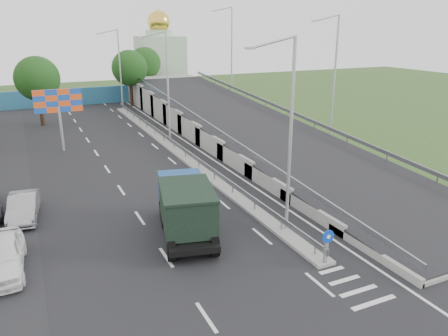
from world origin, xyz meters
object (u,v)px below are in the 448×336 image
lamp_post_near (288,127)px  dump_truck (185,206)px  lamp_post_far (118,65)px  lamp_post_mid (166,83)px  parked_car_b (23,207)px  church (160,59)px  parked_car_a (1,256)px  sign_bollard (327,246)px  billboard (58,104)px

lamp_post_near → dump_truck: (-4.85, 2.02, -4.18)m
lamp_post_near → lamp_post_far: size_ratio=1.00×
lamp_post_mid → parked_car_b: lamp_post_mid is taller
lamp_post_mid → church: size_ratio=0.73×
lamp_post_near → parked_car_a: bearing=172.0°
lamp_post_near → parked_car_b: lamp_post_near is taller
lamp_post_mid → church: church is taller
dump_truck → lamp_post_far: bearing=95.5°
church → parked_car_b: bearing=-116.1°
lamp_post_near → lamp_post_mid: same height
church → lamp_post_far: bearing=-125.2°
sign_bollard → lamp_post_far: (0.11, 43.83, 4.77)m
church → parked_car_b: church is taller
lamp_post_near → billboard: 23.87m
lamp_post_far → dump_truck: size_ratio=1.43×
lamp_post_near → parked_car_a: 14.72m
billboard → parked_car_a: 20.87m
parked_car_a → parked_car_b: 6.03m
lamp_post_far → parked_car_a: 40.77m
lamp_post_mid → billboard: bearing=167.6°
lamp_post_near → parked_car_b: 15.76m
billboard → parked_car_a: (-4.60, -20.07, -3.36)m
lamp_post_near → parked_car_a: size_ratio=2.09×
sign_bollard → church: (10.00, 57.83, 4.28)m
dump_truck → parked_car_b: 9.81m
dump_truck → parked_car_b: bearing=156.0°
sign_bollard → billboard: size_ratio=0.30×
billboard → dump_truck: bearing=-78.0°
church → parked_car_a: bearing=-114.4°
parked_car_a → parked_car_b: bearing=82.7°
parked_car_b → billboard: bearing=82.2°
parked_car_b → dump_truck: bearing=-30.4°
lamp_post_far → billboard: size_ratio=1.83×
church → parked_car_b: 51.56m
lamp_post_near → church: size_ratio=0.73×
billboard → parked_car_b: 14.99m
lamp_post_mid → parked_car_a: size_ratio=2.09×
sign_bollard → parked_car_b: bearing=137.1°
billboard → parked_car_b: billboard is taller
lamp_post_far → parked_car_b: bearing=-111.5°
lamp_post_mid → church: (9.89, 34.00, -0.50)m
lamp_post_near → dump_truck: size_ratio=1.43×
dump_truck → parked_car_b: dump_truck is taller
lamp_post_far → lamp_post_near: bearing=-90.0°
lamp_post_near → church: church is taller
lamp_post_far → church: size_ratio=0.73×
lamp_post_mid → lamp_post_far: bearing=90.0°
dump_truck → lamp_post_mid: bearing=87.7°
parked_car_b → church: bearing=70.3°
lamp_post_mid → parked_car_a: 23.23m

